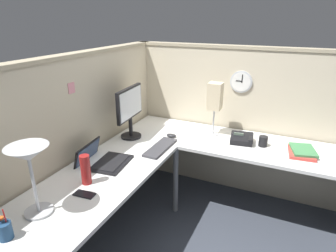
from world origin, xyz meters
TOP-DOWN VIEW (x-y plane):
  - ground_plane at (0.00, 0.00)m, footprint 6.80×6.80m
  - cubicle_wall_back at (-0.36, 0.87)m, footprint 2.57×0.12m
  - cubicle_wall_right at (0.87, -0.27)m, footprint 0.12×2.37m
  - desk at (-0.15, -0.05)m, footprint 2.35×2.15m
  - monitor at (0.15, 0.64)m, footprint 0.46×0.20m
  - laptop at (-0.40, 0.59)m, footprint 0.38×0.42m
  - keyboard at (0.03, 0.26)m, footprint 0.43×0.14m
  - computer_mouse at (0.31, 0.28)m, footprint 0.06×0.10m
  - desk_lamp_dome at (-1.09, 0.54)m, footprint 0.24×0.24m
  - pen_cup at (-1.32, 0.53)m, footprint 0.08×0.08m
  - cell_phone at (-0.82, 0.41)m, footprint 0.08×0.15m
  - thermos_flask at (-0.70, 0.49)m, footprint 0.07×0.07m
  - office_phone at (0.47, -0.39)m, footprint 0.22×0.23m
  - book_stack at (0.45, -0.91)m, footprint 0.31×0.25m
  - desk_lamp_paper at (0.55, -0.08)m, footprint 0.13×0.13m
  - coffee_mug at (0.47, -0.57)m, footprint 0.08×0.08m
  - wall_clock at (0.82, -0.26)m, footprint 0.04×0.22m
  - pinned_note_leftmost at (-0.39, 0.82)m, footprint 0.07×0.00m

SIDE VIEW (x-z plane):
  - ground_plane at x=0.00m, z-range 0.00..0.00m
  - desk at x=-0.15m, z-range 0.27..1.00m
  - cell_phone at x=-0.82m, z-range 0.73..0.74m
  - keyboard at x=0.03m, z-range 0.73..0.75m
  - computer_mouse at x=0.31m, z-range 0.73..0.76m
  - book_stack at x=0.45m, z-range 0.73..0.77m
  - laptop at x=-0.40m, z-range 0.65..0.86m
  - office_phone at x=0.47m, z-range 0.71..0.82m
  - coffee_mug at x=0.47m, z-range 0.73..0.83m
  - pen_cup at x=-1.32m, z-range 0.69..0.87m
  - cubicle_wall_back at x=-0.36m, z-range 0.00..1.58m
  - cubicle_wall_right at x=0.87m, z-range 0.00..1.58m
  - thermos_flask at x=-0.70m, z-range 0.73..0.95m
  - monitor at x=0.15m, z-range 0.77..1.27m
  - desk_lamp_dome at x=-1.09m, z-range 0.87..1.32m
  - desk_lamp_paper at x=0.55m, z-range 0.85..1.38m
  - wall_clock at x=0.82m, z-range 1.12..1.34m
  - pinned_note_leftmost at x=-0.39m, z-range 1.28..1.37m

